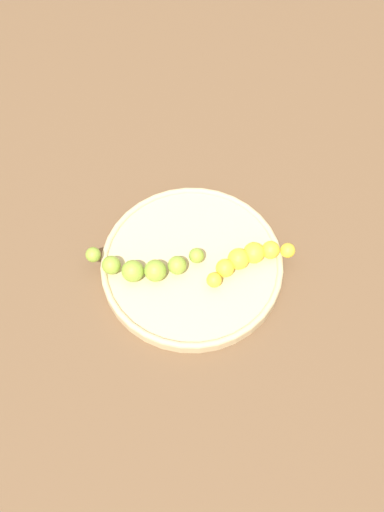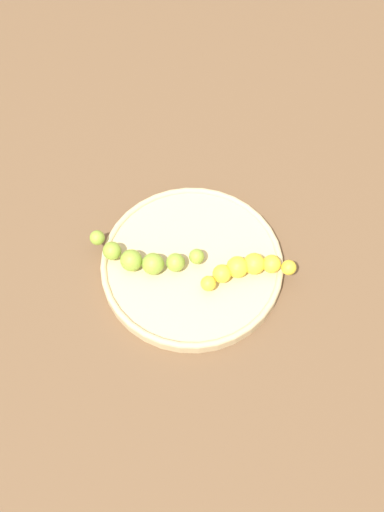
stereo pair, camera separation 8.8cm
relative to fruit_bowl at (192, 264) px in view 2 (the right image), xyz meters
The scene contains 4 objects.
ground_plane 0.01m from the fruit_bowl, ahead, with size 2.40×2.40×0.00m, color brown.
fruit_bowl is the anchor object (origin of this frame).
banana_green 0.08m from the fruit_bowl, ahead, with size 0.17×0.08×0.03m.
banana_yellow 0.09m from the fruit_bowl, 162.51° to the left, with size 0.14×0.06×0.03m.
Camera 2 is at (0.03, 0.43, 0.81)m, focal length 41.35 mm.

